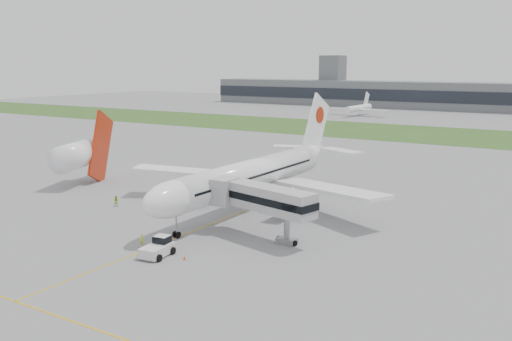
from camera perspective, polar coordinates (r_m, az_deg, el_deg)
The scene contains 14 objects.
ground at distance 90.50m, azimuth -1.82°, elevation -4.33°, with size 600.00×600.00×0.00m, color gray.
apron_markings at distance 86.55m, azimuth -3.67°, elevation -5.05°, with size 70.00×70.00×0.04m, color gold, non-canonical shape.
grass_strip at distance 199.99m, azimuth 17.75°, elevation 3.42°, with size 600.00×50.00×0.02m, color #2A471A.
terminal_building at distance 306.75m, azimuth 23.04°, elevation 6.74°, with size 320.00×22.30×14.00m.
control_tower at distance 335.50m, azimuth 7.60°, elevation 6.55°, with size 12.00×12.00×56.00m, color slate, non-canonical shape.
airliner at distance 93.21m, azimuth -0.17°, elevation -0.31°, with size 48.13×53.95×17.88m.
pushback_tug at distance 71.95m, azimuth -9.75°, elevation -7.58°, with size 3.55×4.82×2.32m.
jet_bridge at distance 76.69m, azimuth 0.41°, elevation -2.77°, with size 16.54×6.90×7.55m.
safety_cone_left at distance 74.50m, azimuth -11.58°, elevation -7.64°, with size 0.41×0.41×0.56m, color #FF4E0D.
safety_cone_right at distance 70.24m, azimuth -7.17°, elevation -8.66°, with size 0.37×0.37×0.51m, color #FF4E0D.
ground_crew_near at distance 76.49m, azimuth -11.33°, elevation -6.76°, with size 0.56×0.37×1.53m, color yellow.
ground_crew_far at distance 97.31m, azimuth -13.79°, elevation -3.01°, with size 0.90×0.70×1.85m, color #8AC821.
neighbor_aircraft at distance 115.78m, azimuth -17.33°, elevation 1.51°, with size 9.04×18.59×15.09m.
distant_aircraft_left at distance 264.50m, azimuth 10.21°, elevation 5.40°, with size 26.58×23.46×10.16m, color white, non-canonical shape.
Camera 1 is at (48.84, -72.52, 23.37)m, focal length 40.00 mm.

